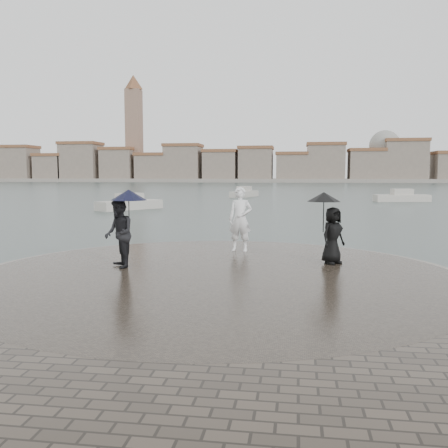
# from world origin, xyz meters

# --- Properties ---
(ground) EXTENTS (400.00, 400.00, 0.00)m
(ground) POSITION_xyz_m (0.00, 0.00, 0.00)
(ground) COLOR #2B3835
(ground) RESTS_ON ground
(kerb_ring) EXTENTS (12.50, 12.50, 0.32)m
(kerb_ring) POSITION_xyz_m (0.00, 3.50, 0.16)
(kerb_ring) COLOR gray
(kerb_ring) RESTS_ON ground
(quay_tip) EXTENTS (11.90, 11.90, 0.36)m
(quay_tip) POSITION_xyz_m (0.00, 3.50, 0.18)
(quay_tip) COLOR #2D261E
(quay_tip) RESTS_ON ground
(statue) EXTENTS (0.79, 0.56, 2.03)m
(statue) POSITION_xyz_m (0.18, 7.11, 1.38)
(statue) COLOR white
(statue) RESTS_ON quay_tip
(visitor_left) EXTENTS (1.24, 1.12, 2.04)m
(visitor_left) POSITION_xyz_m (-2.58, 3.85, 1.45)
(visitor_left) COLOR black
(visitor_left) RESTS_ON quay_tip
(visitor_right) EXTENTS (1.16, 1.01, 1.95)m
(visitor_right) POSITION_xyz_m (2.85, 5.28, 1.43)
(visitor_right) COLOR black
(visitor_right) RESTS_ON quay_tip
(far_skyline) EXTENTS (260.00, 20.00, 37.00)m
(far_skyline) POSITION_xyz_m (-6.29, 160.71, 5.61)
(far_skyline) COLOR gray
(far_skyline) RESTS_ON ground
(boats) EXTENTS (28.64, 28.37, 1.50)m
(boats) POSITION_xyz_m (-1.04, 41.85, 0.38)
(boats) COLOR #B8B2A6
(boats) RESTS_ON ground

